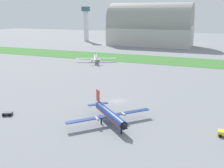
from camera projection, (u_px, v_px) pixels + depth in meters
name	position (u px, v px, depth m)	size (l,w,h in m)	color
ground_plane	(118.00, 101.00, 81.36)	(600.00, 600.00, 0.00)	gray
grass_taxiway_strip	(166.00, 60.00, 149.64)	(360.00, 28.00, 0.08)	#3D7533
airplane_taxiing_turboprop	(96.00, 58.00, 144.45)	(20.32, 17.64, 6.51)	silver
airplane_foreground_turboprop	(110.00, 114.00, 64.11)	(15.92, 16.73, 6.51)	navy
baggage_cart_midfield	(8.00, 113.00, 69.60)	(2.90, 2.61, 0.90)	#2D333D
hangar_distant	(150.00, 26.00, 213.03)	(66.35, 28.04, 33.62)	#BCB7B2
control_tower	(86.00, 21.00, 245.74)	(8.00, 8.00, 31.28)	silver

